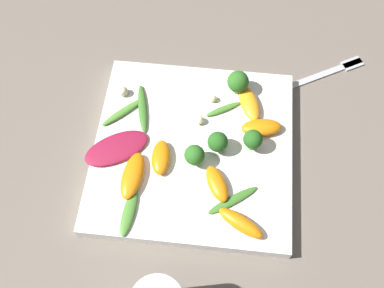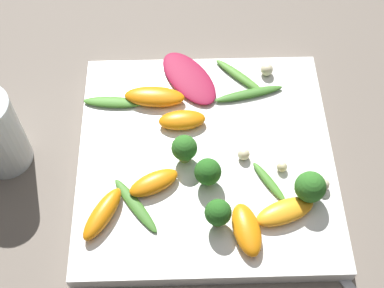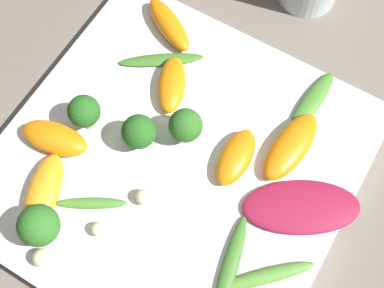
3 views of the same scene
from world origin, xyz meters
TOP-DOWN VIEW (x-y plane):
  - ground_plane at (0.00, 0.00)m, footprint 2.40×2.40m
  - plate at (0.00, 0.00)m, footprint 0.31×0.31m
  - radicchio_leaf_0 at (-0.12, -0.02)m, footprint 0.11×0.10m
  - orange_segment_0 at (0.04, -0.06)m, footprint 0.05×0.07m
  - orange_segment_1 at (0.10, 0.04)m, footprint 0.07×0.04m
  - orange_segment_2 at (-0.05, -0.03)m, footprint 0.03×0.06m
  - orange_segment_3 at (0.08, -0.12)m, footprint 0.07×0.05m
  - orange_segment_4 at (0.08, 0.08)m, footprint 0.05×0.08m
  - orange_segment_5 at (-0.08, -0.06)m, footprint 0.04×0.08m
  - broccoli_floret_0 at (0.04, 0.00)m, footprint 0.03×0.03m
  - broccoli_floret_1 at (0.01, -0.03)m, footprint 0.03×0.03m
  - broccoli_floret_2 at (0.06, 0.11)m, footprint 0.04×0.04m
  - broccoli_floret_3 at (0.09, 0.01)m, footprint 0.03×0.03m
  - arugula_sprig_0 at (-0.12, 0.05)m, footprint 0.07×0.07m
  - arugula_sprig_1 at (-0.08, -0.12)m, footprint 0.02×0.08m
  - arugula_sprig_2 at (-0.09, 0.06)m, footprint 0.03×0.09m
  - arugula_sprig_3 at (0.04, 0.07)m, footprint 0.06×0.04m
  - arugula_sprig_4 at (0.07, -0.08)m, footprint 0.08×0.06m
  - macadamia_nut_0 at (0.02, 0.09)m, footprint 0.01×0.01m
  - macadamia_nut_2 at (0.05, 0.13)m, footprint 0.02×0.02m
  - macadamia_nut_3 at (0.01, 0.04)m, footprint 0.01×0.01m

SIDE VIEW (x-z plane):
  - ground_plane at x=0.00m, z-range 0.00..0.00m
  - plate at x=0.00m, z-range 0.00..0.02m
  - arugula_sprig_4 at x=0.07m, z-range 0.02..0.03m
  - arugula_sprig_3 at x=0.04m, z-range 0.02..0.03m
  - arugula_sprig_0 at x=-0.12m, z-range 0.02..0.03m
  - arugula_sprig_2 at x=-0.09m, z-range 0.02..0.03m
  - arugula_sprig_1 at x=-0.08m, z-range 0.02..0.03m
  - radicchio_leaf_0 at x=-0.12m, z-range 0.02..0.03m
  - macadamia_nut_0 at x=0.02m, z-range 0.02..0.03m
  - macadamia_nut_3 at x=0.01m, z-range 0.02..0.04m
  - macadamia_nut_2 at x=0.05m, z-range 0.02..0.04m
  - orange_segment_4 at x=0.08m, z-range 0.02..0.04m
  - orange_segment_2 at x=-0.05m, z-range 0.02..0.04m
  - orange_segment_0 at x=0.04m, z-range 0.02..0.04m
  - orange_segment_5 at x=-0.08m, z-range 0.02..0.04m
  - orange_segment_3 at x=0.08m, z-range 0.02..0.04m
  - orange_segment_1 at x=0.10m, z-range 0.02..0.04m
  - broccoli_floret_0 at x=0.04m, z-range 0.02..0.06m
  - broccoli_floret_1 at x=0.01m, z-range 0.02..0.06m
  - broccoli_floret_3 at x=0.09m, z-range 0.03..0.07m
  - broccoli_floret_2 at x=0.06m, z-range 0.02..0.07m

